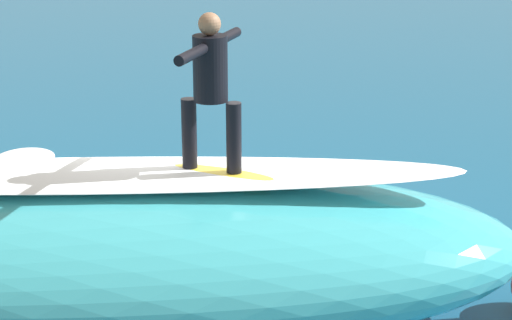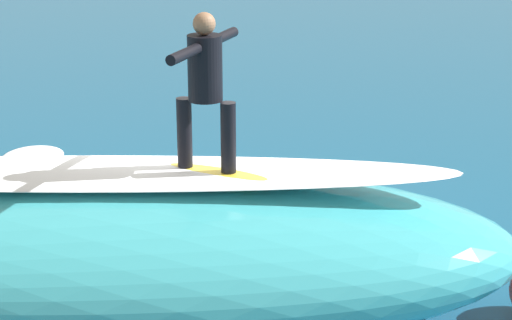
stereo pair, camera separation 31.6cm
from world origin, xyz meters
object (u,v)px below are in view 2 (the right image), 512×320
Objects in this scene: surfer_riding at (205,80)px; surfboard_paddling at (291,208)px; surfboard_riding at (207,173)px; surfer_paddling at (292,192)px.

surfboard_paddling is (0.10, -3.21, -2.50)m from surfer_riding.
surfboard_paddling is at bearing -86.29° from surfer_riding.
surfboard_riding is 1.06× the size of surfer_paddling.
surfboard_paddling is 1.24× the size of surfer_paddling.
surfer_paddling is (0.14, -3.33, -1.40)m from surfboard_riding.
surfer_riding reaches higher than surfboard_paddling.
surfer_paddling reaches higher than surfboard_paddling.
surfboard_riding is at bearing -13.48° from surfer_paddling.
surfboard_paddling is at bearing -0.00° from surfer_paddling.
surfer_paddling is at bearing -85.74° from surfer_riding.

